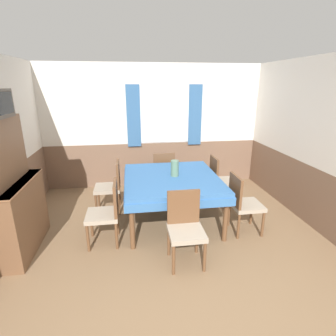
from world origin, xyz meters
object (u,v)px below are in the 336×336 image
chair_right_far (220,179)px  vase (175,168)px  dining_table (172,183)px  chair_left_near (107,211)px  chair_head_window (163,172)px  chair_right_near (243,202)px  chair_left_far (111,185)px  chair_head_near (185,225)px  sideboard (11,199)px

chair_right_far → vase: size_ratio=3.56×
dining_table → chair_left_near: bearing=-153.1°
chair_left_near → chair_head_window: (1.00, 1.56, 0.00)m
chair_right_near → chair_left_far: size_ratio=1.00×
chair_left_near → chair_head_window: same height
chair_right_near → chair_right_far: (0.00, 1.01, 0.00)m
dining_table → vase: bearing=33.8°
chair_right_near → chair_head_window: 1.85m
chair_right_far → dining_table: bearing=-63.1°
dining_table → chair_head_near: chair_head_near is taller
dining_table → chair_right_far: size_ratio=1.77×
dining_table → sideboard: 2.26m
dining_table → vase: vase is taller
dining_table → sideboard: size_ratio=0.90×
chair_right_near → chair_left_far: 2.24m
chair_right_far → vase: (-0.95, -0.47, 0.40)m
vase → dining_table: bearing=-146.2°
dining_table → vase: 0.24m
chair_right_near → chair_head_window: (-1.00, 1.56, 0.00)m
chair_right_near → chair_right_far: size_ratio=1.00×
chair_left_near → chair_right_near: same height
chair_head_near → chair_left_far: size_ratio=1.00×
chair_head_window → sideboard: 2.71m
chair_left_near → vase: bearing=-62.8°
chair_right_near → chair_head_window: bearing=-147.4°
chair_left_far → chair_left_near: bearing=-180.0°
chair_right_near → chair_head_window: same height
chair_head_window → vase: (0.05, -1.02, 0.40)m
chair_right_near → vase: 1.16m
chair_right_near → chair_head_window: size_ratio=1.00×
dining_table → sideboard: bearing=-167.2°
chair_right_near → sideboard: bearing=-90.1°
chair_right_near → chair_right_far: bearing=-180.0°
chair_left_near → vase: (1.05, 0.54, 0.40)m
chair_head_window → chair_left_far: 1.14m
chair_head_near → sideboard: bearing=-14.1°
dining_table → chair_head_near: size_ratio=1.77×
chair_left_near → chair_head_near: 1.14m
chair_right_near → sideboard: size_ratio=0.51×
chair_right_near → vase: bearing=-119.7°
chair_head_near → chair_head_window: (-0.00, 2.11, 0.00)m
chair_right_far → chair_head_near: (-1.00, -1.56, 0.00)m
dining_table → chair_head_window: chair_head_window is taller
chair_left_near → chair_head_near: size_ratio=1.00×
chair_left_near → chair_left_far: same height
chair_right_far → chair_left_far: same height
chair_left_near → chair_left_far: size_ratio=1.00×
chair_right_near → chair_left_near: bearing=-90.0°
chair_left_far → vase: (1.05, -0.47, 0.40)m
chair_left_far → dining_table: bearing=-116.9°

